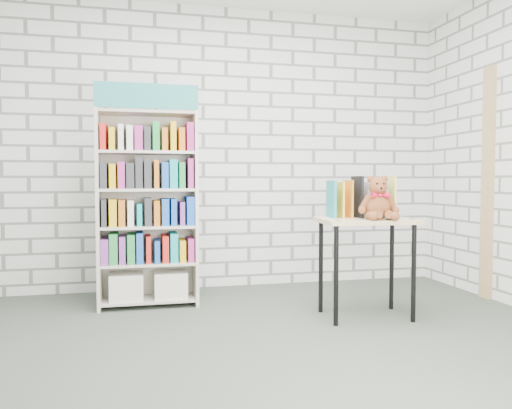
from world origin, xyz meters
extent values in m
plane|color=#3D463B|center=(0.00, 0.00, 0.00)|extent=(4.50, 4.50, 0.00)
cube|color=silver|center=(0.00, 2.00, 1.40)|extent=(4.50, 0.02, 2.80)
cube|color=beige|center=(-1.19, 1.35, 0.83)|extent=(0.03, 0.32, 1.66)
cube|color=beige|center=(-0.39, 1.35, 0.83)|extent=(0.03, 0.32, 1.66)
cube|color=beige|center=(-0.79, 1.50, 0.83)|extent=(0.83, 0.02, 1.66)
cube|color=teal|center=(-0.79, 1.20, 1.76)|extent=(0.83, 0.02, 0.20)
cube|color=beige|center=(-0.79, 1.35, 0.06)|extent=(0.78, 0.30, 0.02)
cube|color=beige|center=(-0.79, 1.35, 0.37)|extent=(0.78, 0.30, 0.02)
cube|color=beige|center=(-0.79, 1.35, 0.68)|extent=(0.78, 0.30, 0.02)
cube|color=beige|center=(-0.79, 1.35, 1.00)|extent=(0.78, 0.30, 0.02)
cube|color=beige|center=(-0.79, 1.35, 1.31)|extent=(0.78, 0.30, 0.02)
cube|color=beige|center=(-0.79, 1.35, 1.64)|extent=(0.78, 0.30, 0.02)
cube|color=silver|center=(-0.97, 1.35, 0.18)|extent=(0.28, 0.26, 0.22)
cube|color=silver|center=(-0.60, 1.35, 0.18)|extent=(0.28, 0.26, 0.22)
cube|color=#19A5B2|center=(-0.79, 1.34, 0.49)|extent=(0.78, 0.26, 0.22)
cube|color=white|center=(-0.79, 1.34, 0.81)|extent=(0.78, 0.26, 0.22)
cube|color=purple|center=(-0.79, 1.34, 1.12)|extent=(0.78, 0.26, 0.22)
cube|color=#333338|center=(-0.79, 1.34, 1.43)|extent=(0.78, 0.26, 0.22)
cube|color=#D6B980|center=(0.87, 0.61, 0.76)|extent=(0.76, 0.55, 0.03)
cylinder|color=black|center=(0.56, 0.44, 0.37)|extent=(0.04, 0.04, 0.75)
cylinder|color=black|center=(0.58, 0.83, 0.37)|extent=(0.04, 0.04, 0.75)
cylinder|color=black|center=(1.17, 0.40, 0.37)|extent=(0.04, 0.04, 0.75)
cylinder|color=black|center=(1.19, 0.79, 0.37)|extent=(0.04, 0.04, 0.75)
cylinder|color=black|center=(0.57, 0.45, 0.78)|extent=(0.05, 0.05, 0.01)
cylinder|color=black|center=(1.16, 0.41, 0.78)|extent=(0.05, 0.05, 0.01)
cube|color=teal|center=(0.64, 0.75, 0.93)|extent=(0.03, 0.22, 0.30)
cube|color=yellow|center=(0.71, 0.74, 0.93)|extent=(0.03, 0.22, 0.30)
cube|color=orange|center=(0.78, 0.74, 0.93)|extent=(0.03, 0.22, 0.30)
cube|color=black|center=(0.85, 0.73, 0.93)|extent=(0.03, 0.22, 0.30)
cube|color=white|center=(0.92, 0.73, 0.93)|extent=(0.03, 0.22, 0.30)
cube|color=red|center=(0.99, 0.72, 0.93)|extent=(0.03, 0.22, 0.30)
cube|color=#3597C7|center=(1.06, 0.72, 0.93)|extent=(0.03, 0.22, 0.30)
cube|color=#FDDC54|center=(1.13, 0.71, 0.93)|extent=(0.03, 0.22, 0.30)
ellipsoid|color=brown|center=(0.92, 0.52, 0.88)|extent=(0.20, 0.17, 0.20)
sphere|color=brown|center=(0.92, 0.52, 1.03)|extent=(0.14, 0.14, 0.14)
sphere|color=brown|center=(0.87, 0.54, 1.09)|extent=(0.05, 0.05, 0.05)
sphere|color=brown|center=(0.98, 0.52, 1.09)|extent=(0.05, 0.05, 0.05)
sphere|color=brown|center=(0.91, 0.46, 1.01)|extent=(0.06, 0.06, 0.06)
sphere|color=black|center=(0.89, 0.46, 1.05)|extent=(0.02, 0.02, 0.02)
sphere|color=black|center=(0.94, 0.45, 1.05)|extent=(0.02, 0.02, 0.02)
sphere|color=black|center=(0.91, 0.43, 1.02)|extent=(0.02, 0.02, 0.02)
cylinder|color=brown|center=(0.82, 0.52, 0.91)|extent=(0.10, 0.09, 0.14)
cylinder|color=brown|center=(1.02, 0.48, 0.91)|extent=(0.10, 0.08, 0.14)
sphere|color=brown|center=(0.79, 0.51, 0.85)|extent=(0.06, 0.06, 0.06)
sphere|color=brown|center=(1.04, 0.46, 0.85)|extent=(0.06, 0.06, 0.06)
cylinder|color=brown|center=(0.85, 0.43, 0.82)|extent=(0.08, 0.16, 0.08)
cylinder|color=brown|center=(0.96, 0.41, 0.82)|extent=(0.12, 0.16, 0.08)
sphere|color=brown|center=(0.81, 0.37, 0.81)|extent=(0.07, 0.07, 0.07)
sphere|color=brown|center=(0.97, 0.34, 0.81)|extent=(0.07, 0.07, 0.07)
cone|color=red|center=(0.88, 0.47, 0.97)|extent=(0.07, 0.06, 0.05)
cone|color=red|center=(0.95, 0.46, 0.97)|extent=(0.07, 0.06, 0.05)
sphere|color=red|center=(0.91, 0.46, 0.97)|extent=(0.03, 0.03, 0.03)
cube|color=tan|center=(2.23, 0.95, 1.05)|extent=(0.05, 0.12, 2.10)
camera|label=1|loc=(-0.84, -2.99, 1.08)|focal=35.00mm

